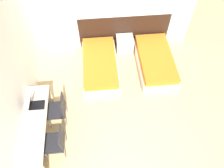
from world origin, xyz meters
TOP-DOWN VIEW (x-y plane):
  - wall_back at (0.00, 4.31)m, footprint 5.03×0.05m
  - wall_left at (-2.04, 2.14)m, footprint 0.05×5.29m
  - headboard_panel at (0.54, 4.27)m, footprint 2.70×0.03m
  - bed_near_window at (-0.26, 3.30)m, footprint 1.00×1.88m
  - bed_near_door at (1.34, 3.30)m, footprint 1.00×1.88m
  - nightstand at (0.54, 4.03)m, footprint 0.50×0.42m
  - radiator at (-1.38, 4.19)m, footprint 0.81×0.12m
  - desk at (-1.75, 1.41)m, footprint 0.52×1.85m
  - chair_near_laptop at (-1.31, 1.80)m, footprint 0.45×0.45m
  - chair_near_notebook at (-1.31, 1.02)m, footprint 0.46×0.46m
  - laptop at (-1.76, 1.80)m, footprint 0.35×0.23m
  - open_notebook at (-1.72, 1.09)m, footprint 0.31×0.25m

SIDE VIEW (x-z plane):
  - bed_near_window at x=-0.26m, z-range -0.01..0.40m
  - bed_near_door at x=1.34m, z-range -0.01..0.40m
  - radiator at x=-1.38m, z-range 0.00..0.47m
  - nightstand at x=0.54m, z-range 0.00..0.48m
  - chair_near_laptop at x=-1.31m, z-range 0.06..0.98m
  - chair_near_notebook at x=-1.31m, z-range 0.06..0.98m
  - headboard_panel at x=0.54m, z-range 0.00..1.04m
  - desk at x=-1.75m, z-range 0.20..0.95m
  - open_notebook at x=-1.72m, z-range 0.75..0.76m
  - laptop at x=-1.76m, z-range 0.65..0.98m
  - wall_back at x=0.00m, z-range 0.00..2.70m
  - wall_left at x=-2.04m, z-range 0.00..2.70m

